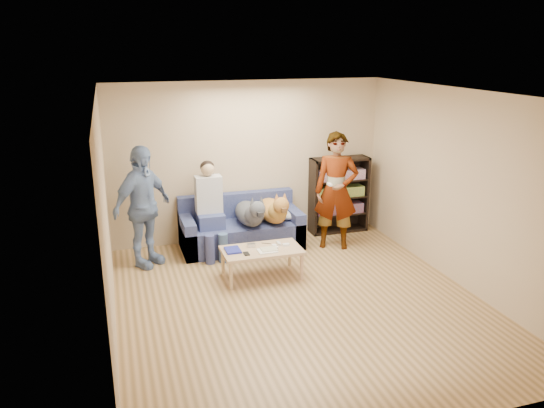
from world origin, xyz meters
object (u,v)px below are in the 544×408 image
object	(u,v)px
dog_gray	(251,213)
bookshelf	(339,193)
person_standing_right	(336,191)
dog_tan	(274,210)
sofa	(241,230)
person_standing_left	(142,207)
camera_silver	(251,245)
coffee_table	(262,252)
notebook_blue	(233,250)
person_seated	(210,205)

from	to	relation	value
dog_gray	bookshelf	size ratio (longest dim) A/B	0.96
person_standing_right	dog_tan	size ratio (longest dim) A/B	1.60
sofa	person_standing_left	bearing A→B (deg)	-168.49
person_standing_left	camera_silver	size ratio (longest dim) A/B	16.26
coffee_table	bookshelf	world-z (taller)	bookshelf
person_standing_right	dog_gray	bearing A→B (deg)	-163.42
dog_tan	camera_silver	bearing A→B (deg)	-124.41
notebook_blue	person_seated	world-z (taller)	person_seated
coffee_table	person_seated	bearing A→B (deg)	114.26
coffee_table	bookshelf	distance (m)	2.35
person_standing_left	coffee_table	world-z (taller)	person_standing_left
dog_tan	bookshelf	xyz separation A→B (m)	(1.31, 0.46, 0.05)
dog_gray	bookshelf	world-z (taller)	bookshelf
dog_gray	dog_tan	world-z (taller)	dog_tan
person_standing_left	dog_tan	world-z (taller)	person_standing_left
dog_tan	dog_gray	bearing A→B (deg)	-174.37
coffee_table	dog_gray	bearing A→B (deg)	83.94
sofa	bookshelf	world-z (taller)	bookshelf
dog_tan	bookshelf	bearing A→B (deg)	19.15
person_standing_left	bookshelf	bearing A→B (deg)	-31.27
person_standing_right	person_standing_left	bearing A→B (deg)	-158.06
camera_silver	bookshelf	xyz separation A→B (m)	(1.92, 1.35, 0.23)
person_standing_right	bookshelf	xyz separation A→B (m)	(0.36, 0.68, -0.25)
camera_silver	sofa	size ratio (longest dim) A/B	0.06
person_standing_left	dog_tan	size ratio (longest dim) A/B	1.54
person_seated	dog_tan	world-z (taller)	person_seated
camera_silver	person_standing_right	bearing A→B (deg)	23.01
notebook_blue	camera_silver	size ratio (longest dim) A/B	2.36
sofa	dog_tan	bearing A→B (deg)	-24.35
dog_gray	person_standing_left	bearing A→B (deg)	-178.26
camera_silver	person_seated	bearing A→B (deg)	111.01
person_standing_left	coffee_table	bearing A→B (deg)	-72.04
person_seated	person_standing_left	bearing A→B (deg)	-169.81
person_standing_left	notebook_blue	xyz separation A→B (m)	(1.11, -0.88, -0.46)
person_standing_left	bookshelf	world-z (taller)	person_standing_left
camera_silver	dog_gray	size ratio (longest dim) A/B	0.09
bookshelf	person_seated	bearing A→B (deg)	-171.11
bookshelf	dog_tan	bearing A→B (deg)	-160.85
coffee_table	camera_silver	bearing A→B (deg)	135.00
person_standing_right	dog_gray	world-z (taller)	person_standing_right
sofa	bookshelf	distance (m)	1.86
person_standing_right	person_seated	distance (m)	1.98
camera_silver	bookshelf	size ratio (longest dim) A/B	0.08
dog_tan	coffee_table	xyz separation A→B (m)	(-0.49, -1.01, -0.26)
person_standing_right	coffee_table	world-z (taller)	person_standing_right
person_standing_left	person_seated	size ratio (longest dim) A/B	1.22
dog_gray	person_seated	bearing A→B (deg)	167.57
camera_silver	person_seated	size ratio (longest dim) A/B	0.07
dog_gray	coffee_table	xyz separation A→B (m)	(-0.10, -0.98, -0.26)
notebook_blue	dog_tan	world-z (taller)	dog_tan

